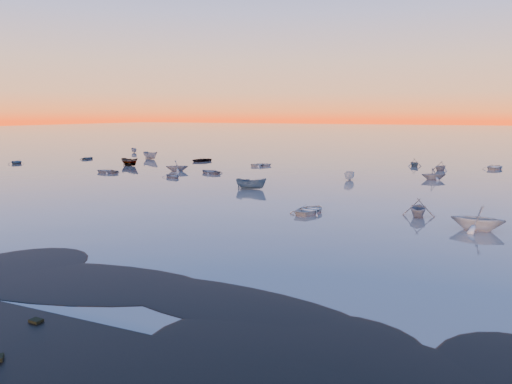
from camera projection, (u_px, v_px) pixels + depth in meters
The scene contains 6 objects.
ground at pixel (390, 154), 117.08m from camera, with size 600.00×600.00×0.00m, color #6F645D.
mud_lobes at pixel (54, 294), 26.50m from camera, with size 140.00×6.00×0.07m, color black, non-canonical shape.
moored_fleet at pixel (335, 177), 74.93m from camera, with size 124.00×58.00×1.20m, color silver, non-canonical shape.
boat_near_left at pixel (173, 178), 73.99m from camera, with size 3.64×1.52×0.91m, color slate.
boat_near_center at pixel (251, 189), 62.96m from camera, with size 4.04×1.71×1.40m, color #355166.
boat_near_right at pixel (418, 216), 46.40m from camera, with size 3.73×1.68×1.30m, color slate.
Camera 1 is at (20.36, -19.49, 9.53)m, focal length 35.00 mm.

